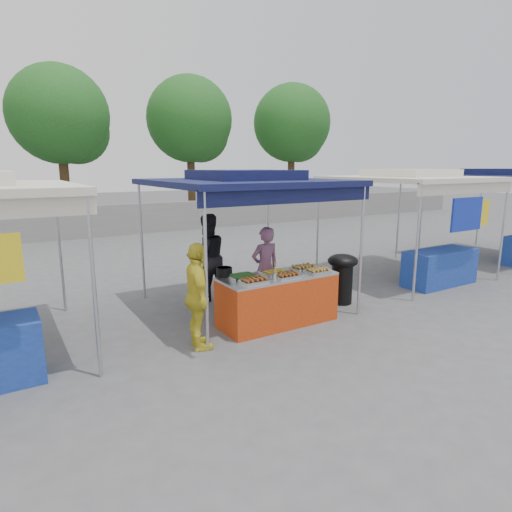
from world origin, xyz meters
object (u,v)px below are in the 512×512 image
wok_burner (342,274)px  helper_man (207,257)px  vendor_woman (265,268)px  customer_person (198,297)px  cooking_pot (224,272)px  vendor_table (278,299)px

wok_burner → helper_man: size_ratio=0.57×
vendor_woman → helper_man: size_ratio=0.90×
customer_person → cooking_pot: bearing=-38.4°
wok_burner → helper_man: helper_man is taller
cooking_pot → wok_burner: bearing=-2.9°
vendor_table → wok_burner: bearing=8.7°
vendor_table → vendor_woman: vendor_woman is taller
vendor_woman → vendor_table: bearing=73.7°
wok_burner → helper_man: (-2.12, 1.61, 0.28)m
wok_burner → customer_person: size_ratio=0.62×
wok_burner → vendor_table: bearing=164.4°
vendor_woman → customer_person: bearing=31.2°
helper_man → customer_person: 2.41m
vendor_woman → helper_man: bearing=-56.6°
vendor_woman → helper_man: (-0.68, 1.09, 0.09)m
vendor_table → cooking_pot: bearing=154.4°
vendor_table → cooking_pot: size_ratio=7.67×
helper_man → customer_person: helper_man is taller
vendor_woman → helper_man: helper_man is taller
vendor_table → customer_person: (-1.57, -0.25, 0.37)m
vendor_woman → cooking_pot: bearing=22.1°
cooking_pot → wok_burner: (2.50, -0.13, -0.34)m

